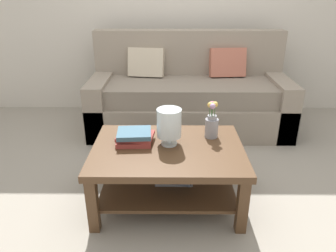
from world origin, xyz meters
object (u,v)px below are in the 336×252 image
couch (189,96)px  book_stack_main (134,137)px  glass_hurricane_vase (169,124)px  flower_pitcher (212,123)px  coffee_table (168,163)px

couch → book_stack_main: size_ratio=7.71×
glass_hurricane_vase → flower_pitcher: bearing=22.1°
coffee_table → flower_pitcher: bearing=28.2°
book_stack_main → couch: bearing=70.7°
book_stack_main → glass_hurricane_vase: glass_hurricane_vase is taller
coffee_table → glass_hurricane_vase: (0.00, 0.04, 0.29)m
book_stack_main → flower_pitcher: 0.59m
glass_hurricane_vase → book_stack_main: bearing=174.4°
coffee_table → couch: bearing=81.0°
book_stack_main → flower_pitcher: bearing=10.4°
couch → book_stack_main: bearing=-109.3°
coffee_table → flower_pitcher: 0.44m
coffee_table → book_stack_main: size_ratio=3.86×
book_stack_main → flower_pitcher: (0.57, 0.11, 0.07)m
couch → book_stack_main: 1.44m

